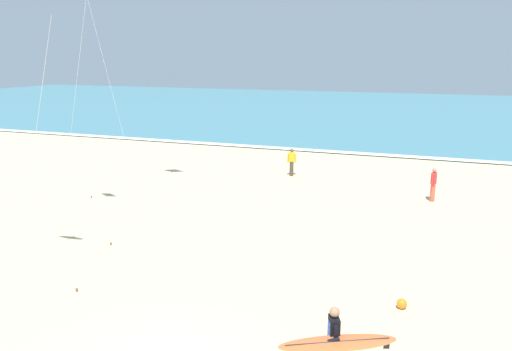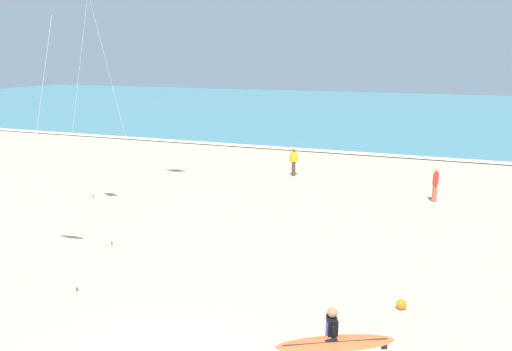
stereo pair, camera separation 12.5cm
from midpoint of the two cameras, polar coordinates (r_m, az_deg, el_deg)
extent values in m
cube|color=teal|center=(64.49, 16.39, 7.09)|extent=(160.00, 60.00, 0.08)
cube|color=white|center=(35.23, 12.35, 2.45)|extent=(160.00, 0.92, 0.01)
cube|color=black|center=(10.82, 8.97, -17.10)|extent=(0.31, 0.39, 0.60)
cube|color=blue|center=(10.78, 8.40, -16.94)|extent=(0.09, 0.19, 0.32)
sphere|color=#A87A59|center=(10.61, 9.05, -15.14)|extent=(0.21, 0.21, 0.21)
cylinder|color=black|center=(10.57, 9.21, -17.21)|extent=(0.09, 0.09, 0.26)
cylinder|color=black|center=(10.55, 8.93, -18.09)|extent=(0.26, 0.17, 0.14)
cylinder|color=black|center=(11.03, 8.75, -16.67)|extent=(0.09, 0.09, 0.56)
ellipsoid|color=orange|center=(10.54, 9.30, -18.37)|extent=(2.41, 1.43, 0.22)
cube|color=#333333|center=(10.53, 9.31, -18.19)|extent=(1.93, 0.79, 0.14)
cube|color=#262628|center=(10.79, 14.75, -18.29)|extent=(0.12, 0.06, 0.14)
cylinder|color=silver|center=(18.91, -19.74, 7.24)|extent=(2.74, 0.54, 9.50)
cylinder|color=brown|center=(18.95, -15.92, -7.44)|extent=(0.06, 0.06, 0.10)
cylinder|color=silver|center=(23.67, -16.29, 11.24)|extent=(2.67, 0.15, 11.67)
cylinder|color=brown|center=(25.31, -17.92, -2.29)|extent=(0.06, 0.06, 0.10)
cylinder|color=silver|center=(15.23, -23.83, 1.86)|extent=(2.11, 0.14, 7.57)
cylinder|color=brown|center=(15.75, -19.51, -12.12)|extent=(0.06, 0.06, 0.10)
cylinder|color=#D8593F|center=(24.77, 19.81, -1.89)|extent=(0.22, 0.22, 0.84)
cube|color=red|center=(24.61, 19.94, -0.34)|extent=(0.27, 0.36, 0.54)
sphere|color=#A87A59|center=(24.52, 20.01, 0.53)|extent=(0.20, 0.20, 0.20)
cylinder|color=red|center=(24.43, 19.76, -0.66)|extent=(0.08, 0.08, 0.50)
cylinder|color=red|center=(24.82, 20.08, -0.47)|extent=(0.08, 0.08, 0.50)
cylinder|color=#4C3D2D|center=(28.38, 4.42, 0.78)|extent=(0.22, 0.22, 0.84)
cube|color=gold|center=(28.23, 4.45, 2.15)|extent=(0.37, 0.30, 0.54)
sphere|color=brown|center=(28.16, 4.46, 2.90)|extent=(0.20, 0.20, 0.20)
cylinder|color=gold|center=(28.28, 4.86, 1.95)|extent=(0.08, 0.08, 0.50)
cylinder|color=gold|center=(28.22, 4.02, 1.94)|extent=(0.08, 0.08, 0.50)
sphere|color=orange|center=(14.45, 16.48, -13.89)|extent=(0.28, 0.28, 0.28)
camera|label=1|loc=(0.06, -89.76, 0.06)|focal=35.11mm
camera|label=2|loc=(0.06, 90.24, -0.06)|focal=35.11mm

